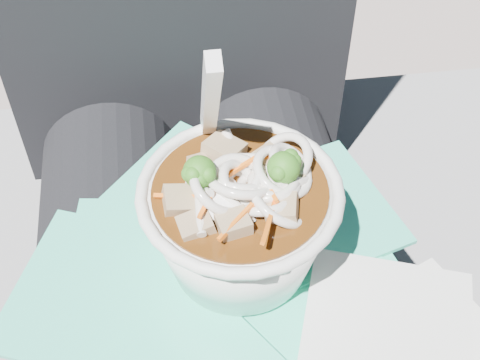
{
  "coord_description": "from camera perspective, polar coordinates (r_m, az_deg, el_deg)",
  "views": [
    {
      "loc": [
        -0.02,
        -0.29,
        1.04
      ],
      "look_at": [
        0.03,
        0.01,
        0.7
      ],
      "focal_mm": 50.0,
      "sensor_mm": 36.0,
      "label": 1
    }
  ],
  "objects": [
    {
      "name": "plastic_bag",
      "position": [
        0.53,
        -1.1,
        -7.73
      ],
      "size": [
        0.34,
        0.37,
        0.02
      ],
      "color": "#30C8A2",
      "rests_on": "lap"
    },
    {
      "name": "napkins",
      "position": [
        0.5,
        14.18,
        -13.4
      ],
      "size": [
        0.17,
        0.18,
        0.01
      ],
      "color": "silver",
      "rests_on": "plastic_bag"
    },
    {
      "name": "person_body",
      "position": [
        0.62,
        -3.52,
        -4.16
      ],
      "size": [
        0.34,
        0.94,
        1.0
      ],
      "color": "black",
      "rests_on": "ground"
    },
    {
      "name": "stone_ledge",
      "position": [
        0.93,
        -2.97,
        -13.73
      ],
      "size": [
        1.01,
        0.51,
        0.45
      ],
      "primitive_type": "cube",
      "rotation": [
        0.0,
        0.0,
        -0.01
      ],
      "color": "slate",
      "rests_on": "ground"
    },
    {
      "name": "lap",
      "position": [
        0.59,
        -2.46,
        -12.65
      ],
      "size": [
        0.31,
        0.48,
        0.14
      ],
      "color": "black",
      "rests_on": "stone_ledge"
    },
    {
      "name": "udon_bowl",
      "position": [
        0.49,
        0.07,
        -2.95
      ],
      "size": [
        0.18,
        0.18,
        0.2
      ],
      "color": "white",
      "rests_on": "plastic_bag"
    }
  ]
}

